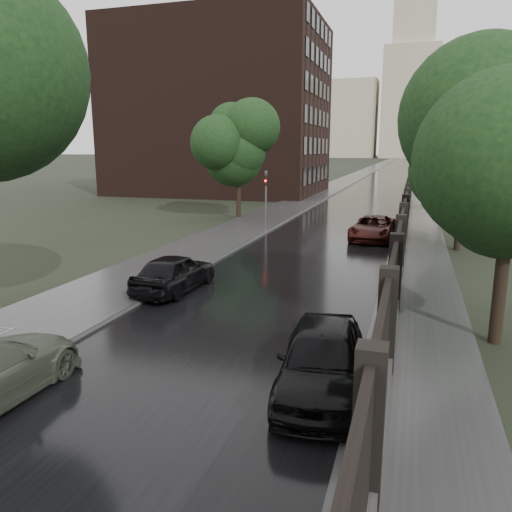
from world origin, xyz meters
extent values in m
plane|color=black|center=(0.00, 0.00, 0.00)|extent=(800.00, 800.00, 0.00)
cube|color=black|center=(0.00, 190.00, 0.01)|extent=(8.00, 420.00, 0.02)
cube|color=#2D2D2D|center=(-6.00, 190.00, 0.08)|extent=(4.00, 420.00, 0.16)
cube|color=#2D2D2D|center=(5.50, 190.00, 0.04)|extent=(3.00, 420.00, 0.08)
cube|color=#383533|center=(4.60, 32.00, 0.25)|extent=(0.40, 75.00, 0.50)
cube|color=black|center=(4.60, 32.00, 1.50)|extent=(0.15, 75.00, 2.00)
cube|color=black|center=(4.60, 70.00, 1.35)|extent=(0.45, 0.45, 2.70)
cylinder|color=black|center=(-8.00, 30.00, 2.93)|extent=(0.36, 0.36, 5.85)
sphere|color=black|center=(-8.00, 30.00, 5.27)|extent=(4.25, 4.25, 4.25)
cylinder|color=black|center=(7.50, 8.00, 2.76)|extent=(0.36, 0.36, 5.53)
cylinder|color=black|center=(7.50, 22.00, 2.76)|extent=(0.36, 0.36, 5.53)
sphere|color=black|center=(7.50, 22.00, 4.97)|extent=(4.08, 4.08, 4.08)
cylinder|color=black|center=(7.50, 40.00, 2.76)|extent=(0.36, 0.36, 5.53)
sphere|color=black|center=(7.50, 40.00, 4.97)|extent=(4.08, 4.08, 4.08)
cylinder|color=#59595E|center=(-4.30, 25.00, 1.50)|extent=(0.12, 0.12, 3.00)
imported|color=#59595E|center=(-4.30, 25.00, 3.50)|extent=(0.16, 0.20, 1.00)
sphere|color=#FF0C0C|center=(-4.30, 24.85, 3.35)|extent=(0.14, 0.14, 0.14)
cube|color=black|center=(-18.00, 52.00, 10.00)|extent=(24.00, 18.00, 20.00)
cube|color=tan|center=(-32.00, 300.00, 22.00)|extent=(28.00, 22.00, 44.00)
cube|color=tan|center=(32.00, 300.00, 22.00)|extent=(28.00, 22.00, 44.00)
cube|color=tan|center=(0.00, 300.00, 30.00)|extent=(30.00, 30.00, 60.00)
cube|color=tan|center=(0.00, 300.00, 70.00)|extent=(22.00, 22.00, 40.00)
imported|color=black|center=(-3.60, 10.02, 0.75)|extent=(1.96, 4.48, 1.50)
imported|color=black|center=(3.30, 3.58, 0.80)|extent=(2.34, 4.86, 1.60)
imported|color=black|center=(2.86, 23.63, 0.73)|extent=(2.72, 5.40, 1.47)
camera|label=1|loc=(5.01, -6.86, 5.44)|focal=35.00mm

